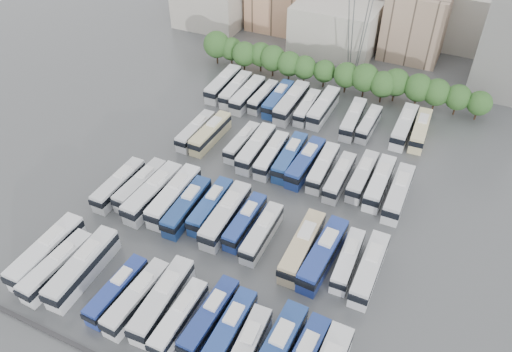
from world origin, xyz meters
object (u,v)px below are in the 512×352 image
at_px(bus_r2_s1, 196,131).
at_px(bus_r3_s13, 421,130).
at_px(bus_r3_s0, 223,84).
at_px(bus_r3_s5, 291,102).
at_px(bus_r1_s13, 370,269).
at_px(bus_r1_s8, 262,233).
at_px(bus_r2_s11, 363,176).
at_px(bus_r0_s4, 117,290).
at_px(bus_r3_s6, 307,107).
at_px(bus_r1_s1, 141,185).
at_px(bus_r2_s12, 380,182).
at_px(bus_r1_s5, 211,206).
at_px(bus_r2_s2, 211,133).
at_px(bus_r1_s12, 348,260).
at_px(bus_r0_s2, 83,267).
at_px(bus_r0_s8, 210,317).
at_px(bus_r3_s4, 278,99).
at_px(bus_r0_s1, 57,266).
at_px(bus_r1_s6, 226,215).
at_px(bus_r1_s7, 245,221).
at_px(bus_r2_s5, 256,148).
at_px(bus_r1_s11, 323,254).
at_px(bus_r0_s10, 246,350).
at_px(bus_r0_s9, 229,331).
at_px(bus_r2_s8, 306,162).
at_px(bus_r3_s10, 369,124).
at_px(bus_r3_s7, 323,107).
at_px(bus_r2_s4, 242,142).
at_px(bus_r2_s10, 340,177).
at_px(bus_r0_s5, 137,298).
at_px(bus_r2_s9, 323,167).
at_px(bus_r0_s0, 47,252).
at_px(bus_r3_s1, 236,89).
at_px(bus_r0_s7, 179,318).
at_px(bus_r2_s7, 290,157).
at_px(bus_r1_s4, 187,206).
at_px(bus_r3_s12, 404,126).
at_px(bus_r3_s9, 353,119).
at_px(bus_r2_s6, 272,155).
at_px(bus_r1_s10, 302,246).
at_px(bus_r3_s3, 263,96).
at_px(bus_r3_s2, 248,94).
at_px(bus_r1_s3, 174,196).

height_order(bus_r2_s1, bus_r3_s13, bus_r3_s13).
relative_size(bus_r3_s0, bus_r3_s5, 0.96).
height_order(bus_r1_s13, bus_r3_s0, bus_r3_s0).
height_order(bus_r1_s8, bus_r2_s11, bus_r2_s11).
relative_size(bus_r0_s4, bus_r3_s6, 1.00).
distance_m(bus_r1_s1, bus_r2_s12, 40.35).
bearing_deg(bus_r1_s5, bus_r2_s2, 117.64).
bearing_deg(bus_r1_s12, bus_r0_s2, -154.10).
relative_size(bus_r0_s8, bus_r3_s4, 0.97).
bearing_deg(bus_r0_s1, bus_r1_s6, 51.36).
relative_size(bus_r1_s7, bus_r2_s5, 0.88).
relative_size(bus_r1_s7, bus_r2_s11, 0.95).
relative_size(bus_r0_s1, bus_r1_s11, 0.93).
bearing_deg(bus_r0_s10, bus_r2_s12, 77.01).
height_order(bus_r0_s9, bus_r0_s10, bus_r0_s9).
xyz_separation_m(bus_r2_s8, bus_r3_s10, (6.78, 17.24, -0.28)).
xyz_separation_m(bus_r0_s9, bus_r2_s11, (6.68, 36.79, -0.02)).
xyz_separation_m(bus_r2_s11, bus_r3_s7, (-13.42, 17.91, 0.17)).
distance_m(bus_r3_s0, bus_r3_s4, 13.48).
relative_size(bus_r1_s1, bus_r2_s11, 1.02).
relative_size(bus_r2_s4, bus_r2_s10, 0.95).
xyz_separation_m(bus_r1_s13, bus_r2_s1, (-39.62, 19.20, -0.17)).
xyz_separation_m(bus_r0_s5, bus_r2_s9, (13.13, 36.88, -0.03)).
relative_size(bus_r1_s6, bus_r2_s5, 1.05).
relative_size(bus_r0_s0, bus_r3_s1, 1.10).
bearing_deg(bus_r0_s7, bus_r0_s10, -2.87).
bearing_deg(bus_r2_s7, bus_r1_s4, -119.62).
distance_m(bus_r2_s2, bus_r3_s12, 37.70).
relative_size(bus_r2_s5, bus_r3_s9, 1.03).
distance_m(bus_r0_s9, bus_r2_s10, 35.04).
height_order(bus_r0_s0, bus_r1_s7, bus_r0_s0).
bearing_deg(bus_r3_s5, bus_r3_s13, 3.55).
relative_size(bus_r1_s7, bus_r2_s10, 0.98).
bearing_deg(bus_r1_s12, bus_r0_s4, -147.14).
height_order(bus_r1_s13, bus_r3_s13, bus_r1_s13).
bearing_deg(bus_r2_s6, bus_r3_s9, 58.53).
distance_m(bus_r2_s11, bus_r3_s7, 22.38).
distance_m(bus_r1_s10, bus_r2_s8, 20.17).
bearing_deg(bus_r3_s3, bus_r3_s9, -0.26).
xyz_separation_m(bus_r1_s11, bus_r2_s5, (-19.79, 19.24, -0.10)).
relative_size(bus_r1_s6, bus_r2_s10, 1.16).
bearing_deg(bus_r0_s5, bus_r3_s12, 69.55).
xyz_separation_m(bus_r0_s8, bus_r3_s10, (6.46, 52.47, -0.16)).
distance_m(bus_r1_s1, bus_r3_s2, 34.39).
relative_size(bus_r2_s8, bus_r3_s3, 1.17).
relative_size(bus_r0_s2, bus_r1_s4, 1.10).
height_order(bus_r2_s2, bus_r2_s4, bus_r2_s2).
bearing_deg(bus_r2_s5, bus_r0_s5, -91.88).
height_order(bus_r1_s12, bus_r3_s13, bus_r3_s13).
distance_m(bus_r1_s3, bus_r1_s11, 26.28).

